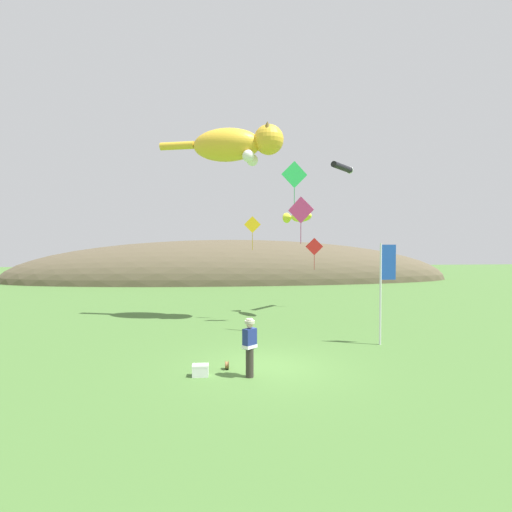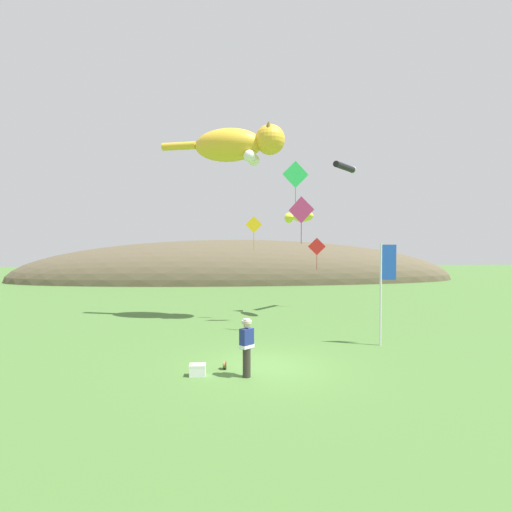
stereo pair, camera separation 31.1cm
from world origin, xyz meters
name	(u,v)px [view 2 (the right image)]	position (x,y,z in m)	size (l,w,h in m)	color
ground_plane	(266,367)	(0.00, 0.00, 0.00)	(120.00, 120.00, 0.00)	#477033
distant_hill_ridge	(236,280)	(0.00, 30.87, 0.00)	(48.78, 12.60, 8.94)	brown
festival_attendant	(247,346)	(-0.68, -0.91, 0.95)	(0.49, 0.47, 1.77)	#332D28
kite_spool	(225,365)	(-1.35, -0.09, 0.14)	(0.12, 0.28, 0.28)	olive
picnic_cooler	(198,370)	(-2.17, -0.69, 0.18)	(0.50, 0.34, 0.36)	white
festival_banner_pole	(385,279)	(4.99, 2.43, 2.66)	(0.66, 0.08, 4.06)	silver
kite_giant_cat	(237,145)	(-0.66, 8.08, 9.19)	(6.49, 2.81, 2.02)	gold
kite_fish_windsock	(300,217)	(2.86, 8.96, 5.54)	(1.49, 2.27, 0.68)	yellow
kite_tube_streamer	(345,167)	(5.79, 10.36, 8.58)	(1.87, 2.03, 0.44)	black
kite_diamond_gold	(254,225)	(0.21, 7.99, 5.01)	(0.88, 0.11, 1.78)	yellow
kite_diamond_pink	(301,210)	(2.06, 4.62, 5.52)	(1.04, 0.63, 2.10)	#E53F8C
kite_diamond_green	(296,175)	(2.16, 6.62, 7.43)	(1.33, 0.15, 2.23)	green
kite_diamond_red	(317,247)	(4.43, 11.66, 3.84)	(1.06, 0.31, 2.00)	red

